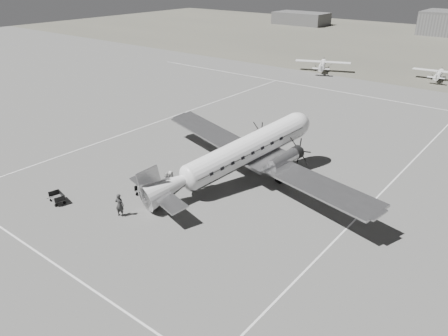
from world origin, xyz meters
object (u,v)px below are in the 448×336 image
Objects in this scene: ramp_agent at (167,181)px; passenger at (171,179)px; baggage_cart_far at (57,198)px; ground_crew at (120,205)px; light_plane_right at (439,75)px; light_plane_left at (322,66)px; baggage_cart_near at (145,191)px; shed_secondary at (301,18)px; dc3_airliner at (238,156)px.

passenger reaches higher than ramp_agent.
passenger is at bearing 67.67° from baggage_cart_far.
light_plane_right is at bearing -120.17° from ground_crew.
ramp_agent is (5.53, 7.72, 0.36)m from baggage_cart_far.
light_plane_left is at bearing -102.10° from ground_crew.
baggage_cart_near is at bearing -104.14° from light_plane_right.
shed_secondary is 11.54× the size of baggage_cart_far.
light_plane_left is 56.15m from baggage_cart_near.
dc3_airliner reaches higher than light_plane_right.
baggage_cart_near is 7.38m from baggage_cart_far.
ramp_agent is (11.28, -52.94, -0.29)m from light_plane_left.
shed_secondary is at bearing 12.92° from passenger.
light_plane_right is 68.30m from baggage_cart_far.
baggage_cart_far is 0.94× the size of passenger.
shed_secondary is 0.64× the size of dc3_airliner.
dc3_airliner is at bearing -94.37° from light_plane_left.
baggage_cart_far is 9.50m from ramp_agent.
passenger is at bearing -103.79° from light_plane_right.
passenger is at bearing -100.06° from light_plane_left.
shed_secondary is 10.86× the size of passenger.
passenger is (5.63, 8.08, 0.39)m from baggage_cart_far.
baggage_cart_near is 0.97× the size of passenger.
baggage_cart_far is at bearing -111.57° from dc3_airliner.
light_plane_left is 53.79m from passenger.
ramp_agent is 0.39m from passenger.
light_plane_left is 5.24× the size of ground_crew.
light_plane_left is (40.08, -63.36, -0.92)m from shed_secondary.
passenger is at bearing -3.08° from ramp_agent.
baggage_cart_near is at bearing 60.96° from baggage_cart_far.
ground_crew reaches higher than baggage_cart_far.
shed_secondary is 128.91m from baggage_cart_near.
baggage_cart_near is 1.03× the size of baggage_cart_far.
dc3_airliner is at bearing -63.47° from shed_secondary.
baggage_cart_near is at bearing -66.82° from shed_secondary.
light_plane_right is 5.85× the size of baggage_cart_far.
ramp_agent is (-4.23, -4.96, -1.88)m from dc3_airliner.
ground_crew is at bearing -102.81° from light_plane_right.
dc3_airliner is 18.01× the size of baggage_cart_far.
shed_secondary is 9.03× the size of ground_crew.
dc3_airliner is 14.09× the size of ground_crew.
dc3_airliner reaches higher than baggage_cart_near.
dc3_airliner is 17.59× the size of ramp_agent.
shed_secondary is 1.97× the size of light_plane_right.
light_plane_left is at bearing -168.15° from light_plane_right.
light_plane_right is at bearing -4.44° from light_plane_left.
baggage_cart_far is (-13.69, -66.91, -0.51)m from light_plane_right.
ramp_agent is at bearing -114.42° from dc3_airliner.
ramp_agent is 0.96× the size of passenger.
baggage_cart_near is at bearing -97.27° from ground_crew.
ground_crew is 1.20× the size of passenger.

